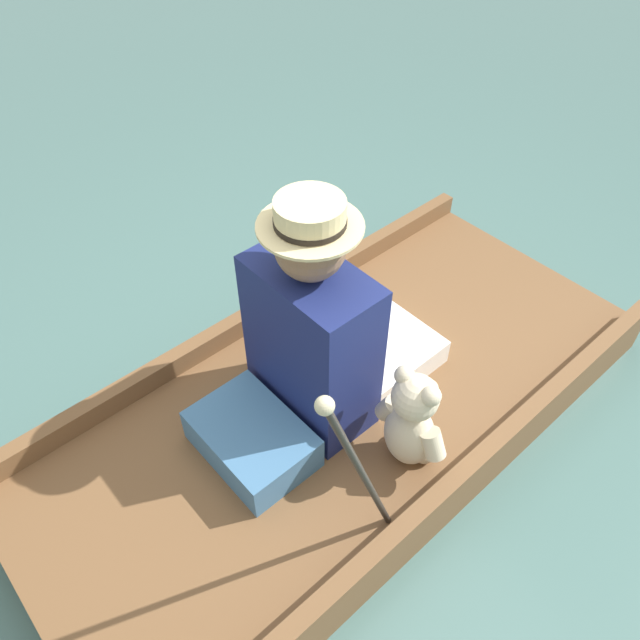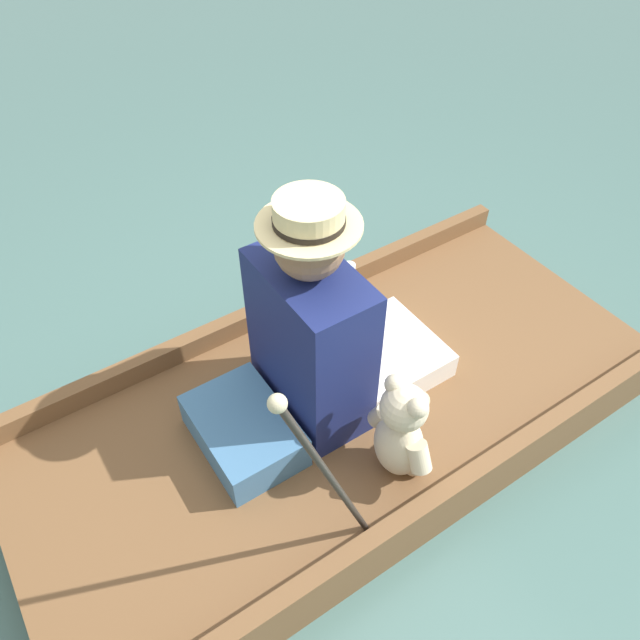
% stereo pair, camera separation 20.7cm
% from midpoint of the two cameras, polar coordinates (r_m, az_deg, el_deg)
% --- Properties ---
extents(ground_plane, '(16.00, 16.00, 0.00)m').
position_cam_midpoint_polar(ground_plane, '(2.51, -0.31, -9.27)').
color(ground_plane, '#476B66').
extents(punt_boat, '(1.13, 2.47, 0.24)m').
position_cam_midpoint_polar(punt_boat, '(2.45, -0.31, -8.12)').
color(punt_boat, brown).
rests_on(punt_boat, ground_plane).
extents(seat_cushion, '(0.42, 0.30, 0.14)m').
position_cam_midpoint_polar(seat_cushion, '(2.22, -8.97, -10.86)').
color(seat_cushion, teal).
rests_on(seat_cushion, punt_boat).
extents(seated_person, '(0.45, 0.70, 0.91)m').
position_cam_midpoint_polar(seated_person, '(2.14, -2.38, -1.31)').
color(seated_person, white).
rests_on(seated_person, punt_boat).
extents(teddy_bear, '(0.30, 0.17, 0.43)m').
position_cam_midpoint_polar(teddy_bear, '(2.08, 5.56, -9.40)').
color(teddy_bear, beige).
rests_on(teddy_bear, punt_boat).
extents(wine_glass, '(0.09, 0.09, 0.24)m').
position_cam_midpoint_polar(wine_glass, '(2.63, -1.19, 3.56)').
color(wine_glass, silver).
rests_on(wine_glass, punt_boat).
extents(walking_cane, '(0.04, 0.31, 0.89)m').
position_cam_midpoint_polar(walking_cane, '(1.62, -0.30, -13.35)').
color(walking_cane, '#2D2823').
rests_on(walking_cane, punt_boat).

